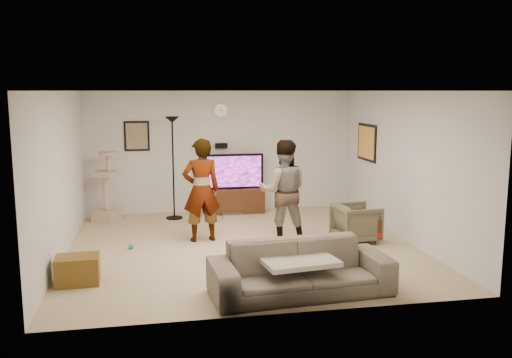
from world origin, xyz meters
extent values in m
cube|color=tan|center=(0.00, 0.00, -0.01)|extent=(5.50, 5.50, 0.02)
cube|color=white|center=(0.00, 0.00, 2.51)|extent=(5.50, 5.50, 0.02)
cube|color=white|center=(0.00, 2.75, 1.25)|extent=(5.50, 0.04, 2.50)
cube|color=white|center=(0.00, -2.75, 1.25)|extent=(5.50, 0.04, 2.50)
cube|color=white|center=(-2.75, 0.00, 1.25)|extent=(0.04, 5.50, 2.50)
cube|color=white|center=(2.75, 0.00, 1.25)|extent=(0.04, 5.50, 2.50)
cylinder|color=white|center=(0.00, 2.72, 2.10)|extent=(0.26, 0.04, 0.26)
cube|color=black|center=(0.00, 2.69, 1.38)|extent=(0.25, 0.10, 0.10)
cube|color=#807155|center=(-1.70, 2.73, 1.60)|extent=(0.42, 0.03, 0.52)
cube|color=#FEA845|center=(2.73, 1.60, 1.50)|extent=(0.03, 0.78, 0.62)
cube|color=#3D2111|center=(0.23, 2.50, 0.25)|extent=(1.22, 0.45, 0.51)
cube|color=silver|center=(0.14, 2.11, 0.04)|extent=(0.40, 0.30, 0.07)
cube|color=black|center=(0.23, 2.50, 0.87)|extent=(1.21, 0.08, 0.72)
cube|color=#E32DC8|center=(0.23, 2.46, 0.87)|extent=(1.11, 0.01, 0.63)
cylinder|color=black|center=(-1.01, 2.20, 1.00)|extent=(0.32, 0.32, 2.01)
cube|color=tan|center=(-2.31, 2.25, 0.68)|extent=(0.57, 0.57, 1.36)
imported|color=#B1B1B1|center=(-0.61, 0.48, 0.86)|extent=(0.68, 0.49, 1.73)
imported|color=navy|center=(0.72, 0.20, 0.85)|extent=(0.92, 0.76, 1.71)
imported|color=#665E50|center=(0.37, -2.20, 0.33)|extent=(2.29, 1.03, 0.65)
cube|color=beige|center=(0.33, -2.20, 0.44)|extent=(0.99, 0.82, 0.06)
cylinder|color=#39240C|center=(1.39, -2.20, 0.78)|extent=(0.06, 0.06, 0.25)
imported|color=brown|center=(1.92, -0.04, 0.31)|extent=(0.75, 0.73, 0.63)
cube|color=brown|center=(-2.40, -1.30, 0.18)|extent=(0.57, 0.44, 0.37)
sphere|color=#1BA5A7|center=(-1.77, 0.19, 0.05)|extent=(0.09, 0.09, 0.09)
camera|label=1|loc=(-1.37, -8.45, 2.50)|focal=38.27mm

